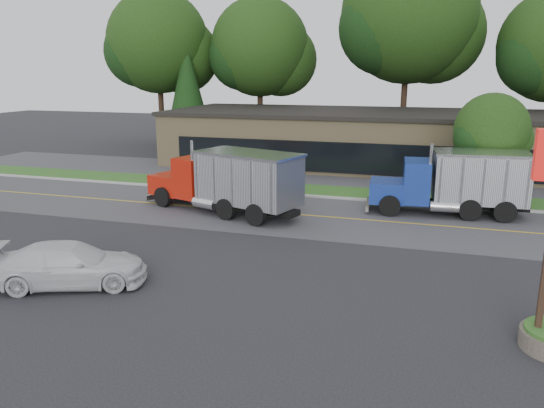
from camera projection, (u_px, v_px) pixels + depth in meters
The scene contains 15 objects.
ground at pixel (230, 275), 19.73m from camera, with size 140.00×140.00×0.00m, color #2F2F34.
road at pixel (292, 214), 28.08m from camera, with size 60.00×8.00×0.02m, color #525257.
center_line at pixel (292, 214), 28.08m from camera, with size 60.00×0.12×0.01m, color gold.
curb at pixel (310, 197), 31.97m from camera, with size 60.00×0.30×0.12m, color #9E9E99.
grass_verge at pixel (316, 191), 33.64m from camera, with size 60.00×3.40×0.03m, color #265D20.
far_parking at pixel (331, 176), 38.28m from camera, with size 60.00×7.00×0.02m, color #525257.
strip_mall at pixel (370, 140), 42.80m from camera, with size 32.00×12.00×4.00m, color tan.
tree_far_a at pixel (160, 47), 52.81m from camera, with size 10.69×10.06×15.25m.
tree_far_b at pixel (262, 52), 51.94m from camera, with size 10.15×9.55×14.48m.
tree_far_c at pixel (411, 22), 47.39m from camera, with size 12.82×12.07×18.29m.
evergreen_left at pixel (188, 89), 50.72m from camera, with size 4.58×4.58×10.40m.
tree_verge at pixel (492, 133), 29.87m from camera, with size 4.37×4.11×6.23m.
dump_truck_red at pixel (230, 180), 27.90m from camera, with size 9.43×5.25×3.36m.
dump_truck_blue at pixel (457, 181), 27.64m from camera, with size 8.13×3.20×3.36m.
rally_car at pixel (70, 265), 18.61m from camera, with size 2.13×5.25×1.52m, color silver.
Camera 1 is at (6.92, -17.23, 7.34)m, focal length 35.00 mm.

